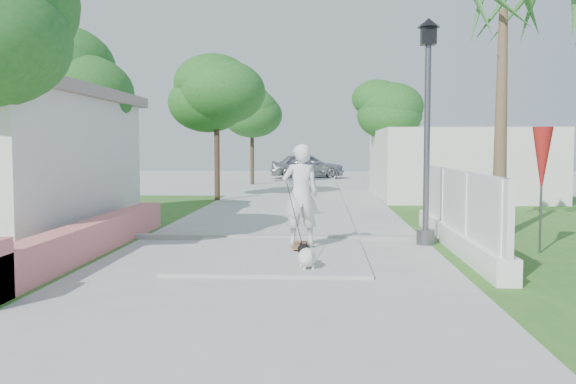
# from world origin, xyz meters

# --- Properties ---
(ground) EXTENTS (90.00, 90.00, 0.00)m
(ground) POSITION_xyz_m (0.00, 0.00, 0.00)
(ground) COLOR #B7B7B2
(ground) RESTS_ON ground
(path_strip) EXTENTS (3.20, 36.00, 0.06)m
(path_strip) POSITION_xyz_m (0.00, 20.00, 0.03)
(path_strip) COLOR #B7B7B2
(path_strip) RESTS_ON ground
(curb) EXTENTS (6.50, 0.25, 0.10)m
(curb) POSITION_xyz_m (0.00, 6.00, 0.05)
(curb) COLOR #999993
(curb) RESTS_ON ground
(grass_left) EXTENTS (8.00, 20.00, 0.01)m
(grass_left) POSITION_xyz_m (-7.00, 8.00, 0.01)
(grass_left) COLOR #2C6C22
(grass_left) RESTS_ON ground
(pink_wall) EXTENTS (0.45, 8.20, 0.80)m
(pink_wall) POSITION_xyz_m (-3.30, 3.55, 0.31)
(pink_wall) COLOR #D86E71
(pink_wall) RESTS_ON ground
(lattice_fence) EXTENTS (0.35, 7.00, 1.50)m
(lattice_fence) POSITION_xyz_m (3.40, 5.00, 0.54)
(lattice_fence) COLOR white
(lattice_fence) RESTS_ON ground
(building_right) EXTENTS (6.00, 8.00, 2.60)m
(building_right) POSITION_xyz_m (6.00, 18.00, 1.30)
(building_right) COLOR silver
(building_right) RESTS_ON ground
(street_lamp) EXTENTS (0.44, 0.44, 4.44)m
(street_lamp) POSITION_xyz_m (2.90, 5.50, 2.43)
(street_lamp) COLOR #59595E
(street_lamp) RESTS_ON ground
(bollard) EXTENTS (0.14, 0.14, 1.09)m
(bollard) POSITION_xyz_m (0.20, 10.00, 0.58)
(bollard) COLOR white
(bollard) RESTS_ON ground
(patio_umbrella) EXTENTS (0.36, 0.36, 2.30)m
(patio_umbrella) POSITION_xyz_m (4.80, 4.50, 1.69)
(patio_umbrella) COLOR #59595E
(patio_umbrella) RESTS_ON ground
(tree_left_mid) EXTENTS (3.20, 3.20, 4.85)m
(tree_left_mid) POSITION_xyz_m (-5.48, 8.48, 3.50)
(tree_left_mid) COLOR #4C3826
(tree_left_mid) RESTS_ON ground
(tree_path_left) EXTENTS (3.40, 3.40, 5.23)m
(tree_path_left) POSITION_xyz_m (-2.98, 15.98, 3.82)
(tree_path_left) COLOR #4C3826
(tree_path_left) RESTS_ON ground
(tree_path_right) EXTENTS (3.00, 3.00, 4.79)m
(tree_path_right) POSITION_xyz_m (3.22, 19.98, 3.49)
(tree_path_right) COLOR #4C3826
(tree_path_right) RESTS_ON ground
(tree_path_far) EXTENTS (3.20, 3.20, 5.17)m
(tree_path_far) POSITION_xyz_m (-2.78, 25.98, 3.82)
(tree_path_far) COLOR #4C3826
(tree_path_far) RESTS_ON ground
(palm_far) EXTENTS (1.80, 1.80, 5.30)m
(palm_far) POSITION_xyz_m (4.60, 6.50, 4.48)
(palm_far) COLOR brown
(palm_far) RESTS_ON ground
(skateboarder) EXTENTS (0.76, 2.30, 1.99)m
(skateboarder) POSITION_xyz_m (0.41, 4.08, 0.91)
(skateboarder) COLOR #99643D
(skateboarder) RESTS_ON ground
(dog) EXTENTS (0.40, 0.62, 0.44)m
(dog) POSITION_xyz_m (0.60, 2.61, 0.24)
(dog) COLOR silver
(dog) RESTS_ON ground
(parked_car) EXTENTS (4.75, 2.32, 1.56)m
(parked_car) POSITION_xyz_m (-0.08, 32.62, 0.78)
(parked_car) COLOR #AEB0B6
(parked_car) RESTS_ON ground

